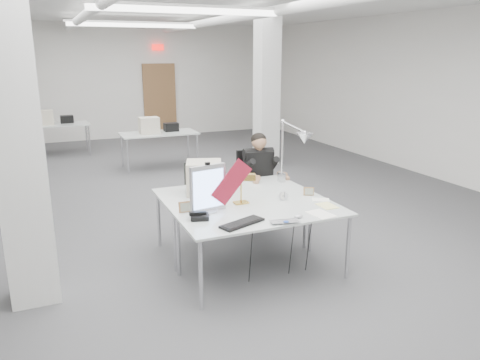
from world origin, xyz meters
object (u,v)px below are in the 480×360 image
object	(u,v)px
beige_monitor	(204,178)
desk_phone	(200,217)
laptop	(286,223)
architect_lamp	(292,153)
seated_person	(259,164)
monitor	(208,189)
desk_main	(263,213)
bankers_lamp	(241,190)
office_chair	(257,189)

from	to	relation	value
beige_monitor	desk_phone	bearing A→B (deg)	-92.47
laptop	architect_lamp	size ratio (longest dim) A/B	0.34
seated_person	monitor	xyz separation A→B (m)	(-1.18, -1.22, 0.11)
beige_monitor	architect_lamp	world-z (taller)	architect_lamp
seated_person	desk_main	bearing A→B (deg)	-105.72
bankers_lamp	architect_lamp	world-z (taller)	architect_lamp
office_chair	beige_monitor	world-z (taller)	beige_monitor
office_chair	beige_monitor	bearing A→B (deg)	-140.72
bankers_lamp	desk_main	bearing A→B (deg)	-58.44
office_chair	laptop	xyz separation A→B (m)	(-0.59, -1.94, 0.23)
desk_phone	monitor	bearing A→B (deg)	66.17
office_chair	beige_monitor	xyz separation A→B (m)	(-0.99, -0.60, 0.41)
seated_person	office_chair	bearing A→B (deg)	97.95
seated_person	architect_lamp	world-z (taller)	architect_lamp
monitor	beige_monitor	size ratio (longest dim) A/B	1.24
office_chair	monitor	world-z (taller)	monitor
desk_main	bankers_lamp	size ratio (longest dim) A/B	5.62
architect_lamp	bankers_lamp	bearing A→B (deg)	-162.48
desk_phone	architect_lamp	bearing A→B (deg)	41.90
desk_main	monitor	xyz separation A→B (m)	(-0.53, 0.26, 0.27)
desk_main	seated_person	xyz separation A→B (m)	(0.65, 1.47, 0.16)
laptop	office_chair	bearing A→B (deg)	84.94
desk_phone	architect_lamp	size ratio (longest dim) A/B	0.21
monitor	laptop	size ratio (longest dim) A/B	1.73
desk_main	bankers_lamp	xyz separation A→B (m)	(-0.09, 0.38, 0.17)
laptop	monitor	bearing A→B (deg)	142.65
architect_lamp	laptop	bearing A→B (deg)	-127.70
bankers_lamp	monitor	bearing A→B (deg)	-146.84
seated_person	desk_phone	xyz separation A→B (m)	(-1.34, -1.41, -0.12)
beige_monitor	architect_lamp	bearing A→B (deg)	11.46
bankers_lamp	beige_monitor	world-z (taller)	beige_monitor
desk_main	office_chair	bearing A→B (deg)	67.03
seated_person	bankers_lamp	bearing A→B (deg)	-116.11
office_chair	seated_person	size ratio (longest dim) A/B	1.12
office_chair	bankers_lamp	world-z (taller)	bankers_lamp
desk_main	desk_phone	distance (m)	0.69
desk_phone	beige_monitor	bearing A→B (deg)	84.30
office_chair	architect_lamp	distance (m)	1.01
office_chair	laptop	size ratio (longest dim) A/B	3.61
office_chair	architect_lamp	bearing A→B (deg)	-73.58
desk_main	laptop	size ratio (longest dim) A/B	6.07
desk_phone	office_chair	bearing A→B (deg)	63.69
laptop	desk_phone	bearing A→B (deg)	158.87
monitor	desk_phone	size ratio (longest dim) A/B	2.78
seated_person	desk_phone	distance (m)	1.94
desk_main	beige_monitor	bearing A→B (deg)	110.69
office_chair	monitor	distance (m)	1.79
beige_monitor	desk_main	bearing A→B (deg)	-49.87
desk_main	monitor	distance (m)	0.65
desk_main	beige_monitor	world-z (taller)	beige_monitor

